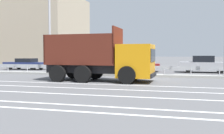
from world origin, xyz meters
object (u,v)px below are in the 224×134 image
at_px(parked_car_3, 82,63).
at_px(parked_car_4, 139,65).
at_px(street_lamp_1, 48,12).
at_px(dump_truck, 112,62).
at_px(parked_car_5, 204,64).
at_px(parked_car_2, 26,64).
at_px(median_road_sign, 63,59).

height_order(parked_car_3, parked_car_4, parked_car_3).
bearing_deg(parked_car_3, street_lamp_1, 172.04).
distance_m(dump_truck, street_lamp_1, 8.67).
bearing_deg(dump_truck, parked_car_4, 179.60).
height_order(dump_truck, parked_car_5, dump_truck).
xyz_separation_m(dump_truck, parked_car_2, (-12.64, 9.67, -0.57)).
distance_m(dump_truck, median_road_sign, 6.78).
bearing_deg(street_lamp_1, parked_car_3, 83.42).
xyz_separation_m(dump_truck, parked_car_4, (0.14, 9.66, -0.55)).
distance_m(street_lamp_1, parked_car_2, 9.53).
xyz_separation_m(dump_truck, median_road_sign, (-5.36, 4.14, 0.08)).
xyz_separation_m(parked_car_3, parked_car_5, (12.14, -0.02, 0.03)).
bearing_deg(median_road_sign, parked_car_2, 142.74).
bearing_deg(parked_car_4, parked_car_3, 84.11).
bearing_deg(median_road_sign, parked_car_3, 95.52).
height_order(street_lamp_1, parked_car_3, street_lamp_1).
distance_m(parked_car_2, parked_car_5, 18.86).
height_order(dump_truck, parked_car_2, dump_truck).
height_order(street_lamp_1, parked_car_4, street_lamp_1).
relative_size(median_road_sign, parked_car_4, 0.57).
bearing_deg(dump_truck, street_lamp_1, -120.29).
relative_size(dump_truck, parked_car_5, 1.55).
relative_size(parked_car_2, parked_car_3, 0.98).
distance_m(median_road_sign, street_lamp_1, 4.15).
bearing_deg(parked_car_3, parked_car_5, -91.46).
xyz_separation_m(dump_truck, parked_car_3, (-5.91, 9.83, -0.48)).
xyz_separation_m(median_road_sign, parked_car_5, (11.59, 5.67, -0.52)).
relative_size(dump_truck, parked_car_4, 1.64).
relative_size(parked_car_4, parked_car_5, 0.95).
xyz_separation_m(dump_truck, parked_car_5, (6.23, 9.81, -0.44)).
distance_m(parked_car_3, parked_car_5, 12.14).
bearing_deg(median_road_sign, parked_car_5, 26.08).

